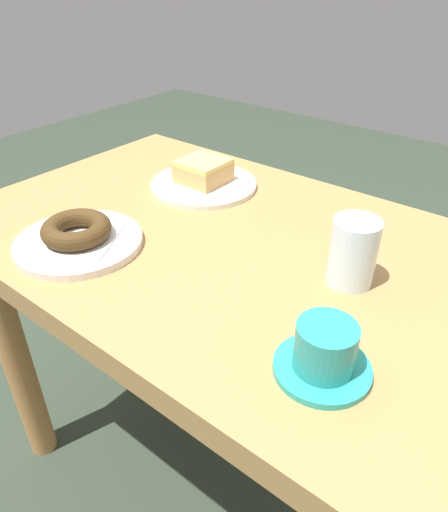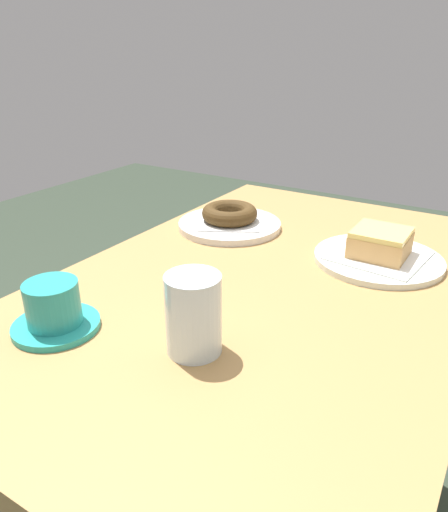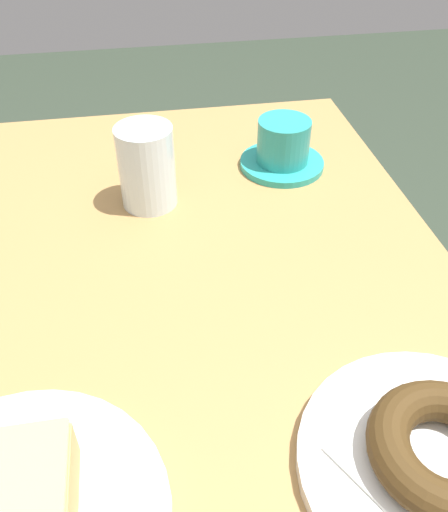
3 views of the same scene
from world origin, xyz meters
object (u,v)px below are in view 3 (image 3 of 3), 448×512
object	(u,v)px
donut_glazed_square	(1,507)
water_glass	(147,167)
donut_chocolate_ring	(446,449)
coffee_cup	(283,147)
plate_chocolate_ring	(437,467)

from	to	relation	value
donut_glazed_square	water_glass	world-z (taller)	water_glass
donut_chocolate_ring	water_glass	world-z (taller)	water_glass
water_glass	coffee_cup	xyz separation A→B (m)	(-0.06, 0.19, -0.02)
plate_chocolate_ring	donut_chocolate_ring	distance (m)	0.03
plate_chocolate_ring	water_glass	bearing A→B (deg)	-154.61
water_glass	coffee_cup	size ratio (longest dim) A/B	0.89
plate_chocolate_ring	donut_glazed_square	bearing A→B (deg)	-91.69
donut_chocolate_ring	plate_chocolate_ring	bearing A→B (deg)	-90.00
plate_chocolate_ring	water_glass	world-z (taller)	water_glass
donut_chocolate_ring	water_glass	xyz separation A→B (m)	(-0.42, -0.20, 0.02)
donut_glazed_square	coffee_cup	world-z (taller)	coffee_cup
water_glass	donut_chocolate_ring	bearing A→B (deg)	25.39
donut_glazed_square	coffee_cup	distance (m)	0.57
donut_chocolate_ring	donut_glazed_square	distance (m)	0.32
plate_chocolate_ring	donut_chocolate_ring	xyz separation A→B (m)	(0.00, 0.00, 0.03)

